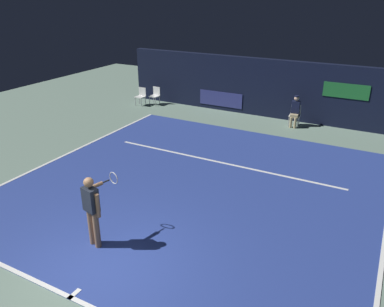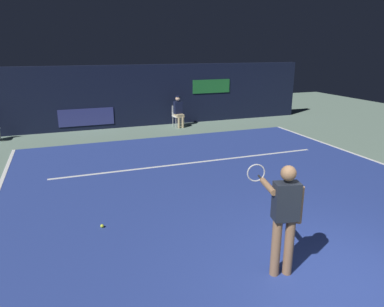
{
  "view_description": "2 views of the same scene",
  "coord_description": "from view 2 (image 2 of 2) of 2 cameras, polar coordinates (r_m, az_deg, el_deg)",
  "views": [
    {
      "loc": [
        4.7,
        -4.79,
        5.4
      ],
      "look_at": [
        -0.41,
        4.7,
        0.78
      ],
      "focal_mm": 35.85,
      "sensor_mm": 36.0,
      "label": 1
    },
    {
      "loc": [
        -3.55,
        -3.33,
        3.28
      ],
      "look_at": [
        -0.53,
        4.79,
        0.71
      ],
      "focal_mm": 33.32,
      "sensor_mm": 36.0,
      "label": 2
    }
  ],
  "objects": [
    {
      "name": "tennis_player",
      "position": [
        5.36,
        14.53,
        -9.34
      ],
      "size": [
        0.51,
        1.02,
        1.73
      ],
      "color": "#8C6647",
      "rests_on": "ground"
    },
    {
      "name": "line_judge_on_chair",
      "position": [
        15.29,
        -2.18,
        6.8
      ],
      "size": [
        0.47,
        0.56,
        1.32
      ],
      "color": "white",
      "rests_on": "ground"
    },
    {
      "name": "back_wall",
      "position": [
        15.7,
        -7.26,
        9.19
      ],
      "size": [
        14.82,
        0.33,
        2.6
      ],
      "color": "black",
      "rests_on": "ground"
    },
    {
      "name": "ground_plane",
      "position": [
        8.96,
        4.48,
        -4.96
      ],
      "size": [
        30.27,
        30.27,
        0.0
      ],
      "primitive_type": "plane",
      "color": "slate"
    },
    {
      "name": "tennis_ball",
      "position": [
        7.08,
        -14.19,
        -11.18
      ],
      "size": [
        0.07,
        0.07,
        0.07
      ],
      "primitive_type": "sphere",
      "color": "#CCE033",
      "rests_on": "court_surface"
    },
    {
      "name": "line_service",
      "position": [
        10.54,
        0.33,
        -1.47
      ],
      "size": [
        8.11,
        0.1,
        0.01
      ],
      "primitive_type": "cube",
      "color": "white",
      "rests_on": "court_surface"
    },
    {
      "name": "line_sideline_left",
      "position": [
        11.97,
        27.5,
        -1.18
      ],
      "size": [
        0.1,
        10.44,
        0.01
      ],
      "primitive_type": "cube",
      "color": "white",
      "rests_on": "court_surface"
    },
    {
      "name": "court_surface",
      "position": [
        8.96,
        4.48,
        -4.92
      ],
      "size": [
        10.4,
        10.44,
        0.01
      ],
      "primitive_type": "cube",
      "color": "navy",
      "rests_on": "ground"
    }
  ]
}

